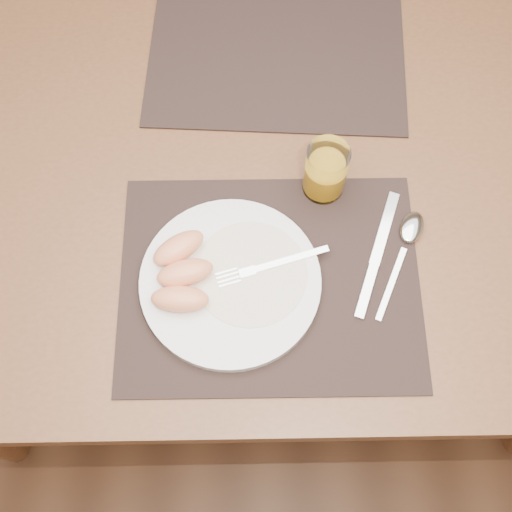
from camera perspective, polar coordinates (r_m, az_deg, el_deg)
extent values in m
plane|color=#54321D|center=(1.75, 0.66, -4.34)|extent=(5.00, 5.00, 0.00)
cube|color=brown|center=(1.08, 1.07, 8.27)|extent=(1.40, 0.90, 0.04)
cylinder|color=brown|center=(1.71, -21.24, 11.46)|extent=(0.06, 0.06, 0.71)
cube|color=black|center=(0.97, 1.24, -2.24)|extent=(0.45, 0.35, 0.00)
cube|color=black|center=(1.20, 1.87, 17.85)|extent=(0.47, 0.38, 0.00)
cylinder|color=white|center=(0.96, -2.29, -2.30)|extent=(0.27, 0.27, 0.02)
cylinder|color=white|center=(0.95, -0.50, -1.53)|extent=(0.17, 0.17, 0.00)
cube|color=silver|center=(0.96, 3.22, -0.26)|extent=(0.11, 0.04, 0.00)
cube|color=silver|center=(0.95, -0.77, -1.44)|extent=(0.03, 0.02, 0.00)
cube|color=silver|center=(0.95, -2.51, -1.94)|extent=(0.04, 0.03, 0.00)
cube|color=silver|center=(1.02, 11.35, 2.44)|extent=(0.06, 0.13, 0.00)
cube|color=silver|center=(0.97, 9.79, -3.06)|extent=(0.04, 0.09, 0.01)
cube|color=silver|center=(0.98, 11.93, -2.42)|extent=(0.06, 0.12, 0.00)
ellipsoid|color=silver|center=(1.02, 13.71, 2.51)|extent=(0.06, 0.07, 0.01)
cylinder|color=white|center=(1.00, 6.21, 7.56)|extent=(0.07, 0.07, 0.10)
cylinder|color=#F0A414|center=(1.01, 6.11, 7.01)|extent=(0.06, 0.06, 0.05)
ellipsoid|color=#EB9060|center=(0.93, -6.78, -3.81)|extent=(0.09, 0.04, 0.03)
ellipsoid|color=#EB9060|center=(0.94, -6.34, -1.49)|extent=(0.09, 0.06, 0.03)
ellipsoid|color=#EB9060|center=(0.96, -6.90, 0.72)|extent=(0.09, 0.08, 0.03)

